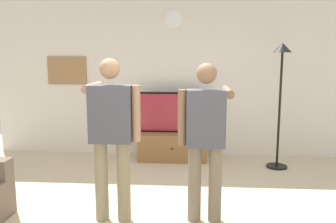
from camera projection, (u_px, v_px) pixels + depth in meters
The scene contains 8 objects.
back_wall at pixel (175, 79), 6.18m from camera, with size 6.40×0.10×2.70m, color silver.
tv_stand at pixel (173, 146), 6.02m from camera, with size 1.14×0.56×0.46m.
television at pixel (173, 112), 5.97m from camera, with size 1.21×0.07×0.68m.
wall_clock at pixel (174, 19), 5.96m from camera, with size 0.29×0.29×0.03m, color white.
framed_picture at pixel (67, 70), 6.24m from camera, with size 0.69×0.04×0.49m, color #997047.
floor_lamp at pixel (281, 80), 5.39m from camera, with size 0.32×0.32×1.94m.
person_standing_nearer_lamp at pixel (112, 130), 3.69m from camera, with size 0.62×0.78×1.73m.
person_standing_nearer_couch at pixel (206, 134), 3.68m from camera, with size 0.58×0.78×1.68m.
Camera 1 is at (0.30, -3.24, 1.77)m, focal length 37.88 mm.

